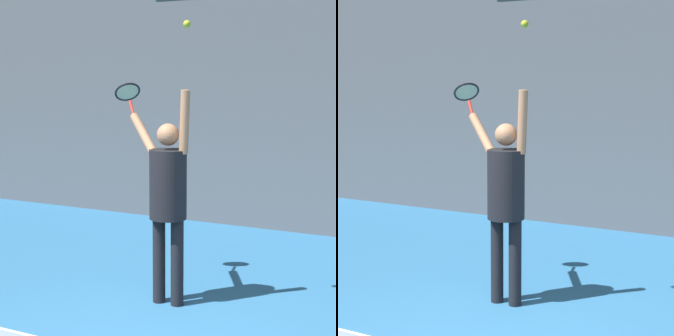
% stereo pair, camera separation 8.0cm
% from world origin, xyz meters
% --- Properties ---
extents(back_wall, '(18.00, 0.10, 5.00)m').
position_xyz_m(back_wall, '(0.00, 5.20, 2.50)').
color(back_wall, slate).
rests_on(back_wall, ground_plane).
extents(tennis_player, '(0.89, 0.57, 2.17)m').
position_xyz_m(tennis_player, '(-0.58, 1.72, 1.15)').
color(tennis_player, black).
rests_on(tennis_player, ground_plane).
extents(tennis_racket, '(0.37, 0.36, 0.37)m').
position_xyz_m(tennis_racket, '(-1.31, 2.20, 2.11)').
color(tennis_racket, red).
extents(tennis_ball, '(0.07, 0.07, 0.07)m').
position_xyz_m(tennis_ball, '(-0.33, 1.62, 2.77)').
color(tennis_ball, '#CCDB2D').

